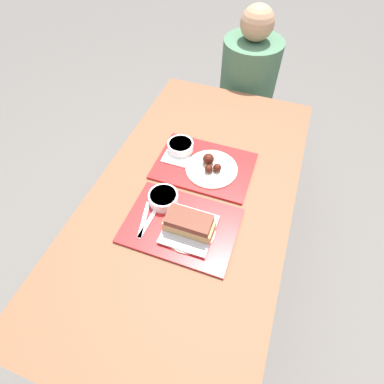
{
  "coord_description": "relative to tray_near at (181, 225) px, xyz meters",
  "views": [
    {
      "loc": [
        0.27,
        -0.74,
        1.76
      ],
      "look_at": [
        0.01,
        -0.02,
        0.77
      ],
      "focal_mm": 28.0,
      "sensor_mm": 36.0,
      "label": 1
    }
  ],
  "objects": [
    {
      "name": "ground_plane",
      "position": [
        -0.01,
        0.17,
        -0.74
      ],
      "size": [
        12.0,
        12.0,
        0.0
      ],
      "primitive_type": "plane",
      "color": "#605B56"
    },
    {
      "name": "picnic_table",
      "position": [
        -0.01,
        0.17,
        -0.1
      ],
      "size": [
        0.85,
        1.61,
        0.73
      ],
      "color": "brown",
      "rests_on": "ground_plane"
    },
    {
      "name": "picnic_bench_far",
      "position": [
        -0.01,
        1.19,
        -0.35
      ],
      "size": [
        0.81,
        0.28,
        0.47
      ],
      "color": "brown",
      "rests_on": "ground_plane"
    },
    {
      "name": "tray_near",
      "position": [
        0.0,
        0.0,
        0.0
      ],
      "size": [
        0.44,
        0.31,
        0.01
      ],
      "color": "red",
      "rests_on": "picnic_table"
    },
    {
      "name": "tray_far",
      "position": [
        -0.01,
        0.34,
        0.0
      ],
      "size": [
        0.44,
        0.31,
        0.01
      ],
      "color": "red",
      "rests_on": "picnic_table"
    },
    {
      "name": "bowl_coleslaw_near",
      "position": [
        -0.11,
        0.08,
        0.03
      ],
      "size": [
        0.12,
        0.12,
        0.05
      ],
      "color": "white",
      "rests_on": "tray_near"
    },
    {
      "name": "brisket_sandwich_plate",
      "position": [
        0.04,
        -0.01,
        0.04
      ],
      "size": [
        0.2,
        0.2,
        0.09
      ],
      "color": "beige",
      "rests_on": "tray_near"
    },
    {
      "name": "plastic_fork_near",
      "position": [
        -0.15,
        -0.03,
        0.01
      ],
      "size": [
        0.05,
        0.17,
        0.0
      ],
      "color": "white",
      "rests_on": "tray_near"
    },
    {
      "name": "plastic_knife_near",
      "position": [
        -0.13,
        -0.03,
        0.01
      ],
      "size": [
        0.03,
        0.17,
        0.0
      ],
      "color": "white",
      "rests_on": "tray_near"
    },
    {
      "name": "condiment_packet",
      "position": [
        -0.01,
        0.07,
        0.01
      ],
      "size": [
        0.04,
        0.03,
        0.01
      ],
      "color": "#3F3F47",
      "rests_on": "tray_near"
    },
    {
      "name": "bowl_coleslaw_far",
      "position": [
        -0.15,
        0.39,
        0.03
      ],
      "size": [
        0.12,
        0.12,
        0.05
      ],
      "color": "white",
      "rests_on": "tray_far"
    },
    {
      "name": "wings_plate_far",
      "position": [
        0.02,
        0.32,
        0.02
      ],
      "size": [
        0.24,
        0.24,
        0.06
      ],
      "color": "beige",
      "rests_on": "tray_far"
    },
    {
      "name": "napkin_far",
      "position": [
        -0.15,
        0.33,
        0.01
      ],
      "size": [
        0.12,
        0.08,
        0.01
      ],
      "color": "white",
      "rests_on": "tray_far"
    },
    {
      "name": "person_seated_across",
      "position": [
        0.0,
        1.19,
        -0.0
      ],
      "size": [
        0.35,
        0.35,
        0.66
      ],
      "color": "#477051",
      "rests_on": "picnic_bench_far"
    }
  ]
}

